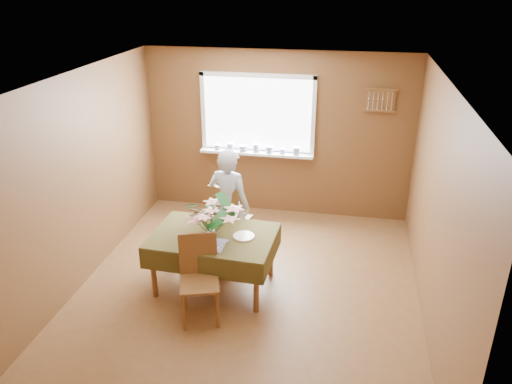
% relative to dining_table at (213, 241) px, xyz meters
% --- Properties ---
extents(floor, '(4.50, 4.50, 0.00)m').
position_rel_dining_table_xyz_m(floor, '(0.41, -0.04, -0.61)').
color(floor, brown).
rests_on(floor, ground).
extents(ceiling, '(4.50, 4.50, 0.00)m').
position_rel_dining_table_xyz_m(ceiling, '(0.41, -0.04, 1.89)').
color(ceiling, white).
rests_on(ceiling, wall_back).
extents(wall_back, '(4.00, 0.00, 4.00)m').
position_rel_dining_table_xyz_m(wall_back, '(0.41, 2.21, 0.64)').
color(wall_back, brown).
rests_on(wall_back, floor).
extents(wall_front, '(4.00, 0.00, 4.00)m').
position_rel_dining_table_xyz_m(wall_front, '(0.41, -2.29, 0.64)').
color(wall_front, brown).
rests_on(wall_front, floor).
extents(wall_left, '(0.00, 4.50, 4.50)m').
position_rel_dining_table_xyz_m(wall_left, '(-1.59, -0.04, 0.64)').
color(wall_left, brown).
rests_on(wall_left, floor).
extents(wall_right, '(0.00, 4.50, 4.50)m').
position_rel_dining_table_xyz_m(wall_right, '(2.41, -0.04, 0.64)').
color(wall_right, brown).
rests_on(wall_right, floor).
extents(window_assembly, '(1.72, 0.20, 1.22)m').
position_rel_dining_table_xyz_m(window_assembly, '(0.11, 2.16, 0.73)').
color(window_assembly, white).
rests_on(window_assembly, wall_back).
extents(spoon_rack, '(0.44, 0.05, 0.33)m').
position_rel_dining_table_xyz_m(spoon_rack, '(1.86, 2.18, 1.24)').
color(spoon_rack, brown).
rests_on(spoon_rack, wall_back).
extents(dining_table, '(1.48, 1.04, 0.70)m').
position_rel_dining_table_xyz_m(dining_table, '(0.00, 0.00, 0.00)').
color(dining_table, brown).
rests_on(dining_table, floor).
extents(chair_far, '(0.53, 0.53, 1.02)m').
position_rel_dining_table_xyz_m(chair_far, '(-0.01, 0.73, -0.06)').
color(chair_far, brown).
rests_on(chair_far, floor).
extents(chair_near, '(0.52, 0.52, 0.96)m').
position_rel_dining_table_xyz_m(chair_near, '(-0.01, -0.57, -0.09)').
color(chair_near, brown).
rests_on(chair_near, floor).
extents(seated_woman, '(0.63, 0.48, 1.53)m').
position_rel_dining_table_xyz_m(seated_woman, '(0.03, 0.66, 0.16)').
color(seated_woman, white).
rests_on(seated_woman, floor).
extents(flower_bouquet, '(0.55, 0.55, 0.47)m').
position_rel_dining_table_xyz_m(flower_bouquet, '(0.03, -0.16, 0.39)').
color(flower_bouquet, white).
rests_on(flower_bouquet, dining_table).
extents(side_plate, '(0.26, 0.26, 0.01)m').
position_rel_dining_table_xyz_m(side_plate, '(0.36, 0.03, 0.09)').
color(side_plate, white).
rests_on(side_plate, dining_table).
extents(table_knife, '(0.10, 0.21, 0.00)m').
position_rel_dining_table_xyz_m(table_knife, '(0.18, -0.21, 0.09)').
color(table_knife, silver).
rests_on(table_knife, dining_table).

